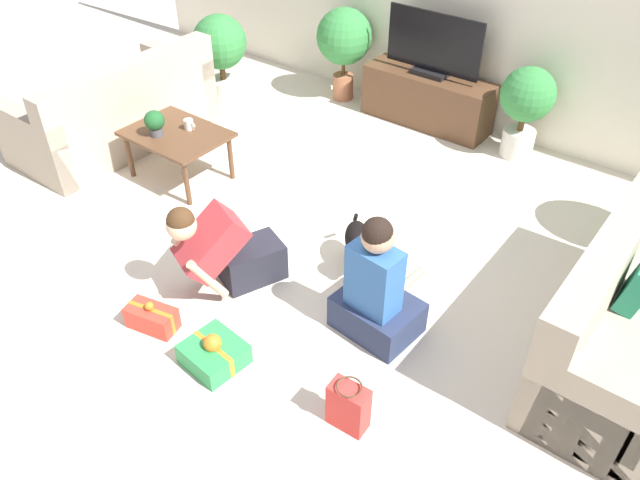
{
  "coord_description": "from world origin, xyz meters",
  "views": [
    {
      "loc": [
        2.44,
        -2.88,
        3.01
      ],
      "look_at": [
        0.45,
        -0.31,
        0.45
      ],
      "focal_mm": 35.0,
      "sensor_mm": 36.0,
      "label": 1
    }
  ],
  "objects_px": {
    "tv": "(433,48)",
    "mug": "(189,124)",
    "coffee_table": "(177,138)",
    "sofa_left": "(116,113)",
    "potted_plant_back_right": "(526,103)",
    "gift_box_b": "(214,353)",
    "gift_box_a": "(152,318)",
    "person_kneeling": "(224,249)",
    "potted_plant_corner_left": "(220,49)",
    "potted_plant_back_left": "(344,40)",
    "person_sitting": "(377,291)",
    "tv_console": "(427,99)",
    "gift_bag_a": "(348,406)",
    "tabletop_plant": "(155,122)",
    "dog": "(358,243)"
  },
  "relations": [
    {
      "from": "person_kneeling",
      "to": "gift_box_b",
      "type": "bearing_deg",
      "value": -30.42
    },
    {
      "from": "tv",
      "to": "potted_plant_back_right",
      "type": "relative_size",
      "value": 1.15
    },
    {
      "from": "gift_bag_a",
      "to": "tabletop_plant",
      "type": "bearing_deg",
      "value": 158.64
    },
    {
      "from": "person_sitting",
      "to": "tabletop_plant",
      "type": "relative_size",
      "value": 4.13
    },
    {
      "from": "coffee_table",
      "to": "gift_box_a",
      "type": "relative_size",
      "value": 2.36
    },
    {
      "from": "tv_console",
      "to": "tabletop_plant",
      "type": "height_order",
      "value": "tabletop_plant"
    },
    {
      "from": "potted_plant_back_right",
      "to": "tabletop_plant",
      "type": "distance_m",
      "value": 3.25
    },
    {
      "from": "sofa_left",
      "to": "person_sitting",
      "type": "bearing_deg",
      "value": 79.86
    },
    {
      "from": "sofa_left",
      "to": "coffee_table",
      "type": "height_order",
      "value": "sofa_left"
    },
    {
      "from": "coffee_table",
      "to": "gift_box_b",
      "type": "height_order",
      "value": "coffee_table"
    },
    {
      "from": "gift_bag_a",
      "to": "person_kneeling",
      "type": "bearing_deg",
      "value": 162.54
    },
    {
      "from": "tv_console",
      "to": "gift_bag_a",
      "type": "xyz_separation_m",
      "value": [
        1.5,
        -3.45,
        -0.1
      ]
    },
    {
      "from": "gift_box_a",
      "to": "mug",
      "type": "xyz_separation_m",
      "value": [
        -1.18,
        1.5,
        0.41
      ]
    },
    {
      "from": "gift_box_a",
      "to": "tabletop_plant",
      "type": "xyz_separation_m",
      "value": [
        -1.32,
        1.26,
        0.49
      ]
    },
    {
      "from": "coffee_table",
      "to": "mug",
      "type": "distance_m",
      "value": 0.16
    },
    {
      "from": "tv_console",
      "to": "mug",
      "type": "distance_m",
      "value": 2.42
    },
    {
      "from": "tv",
      "to": "potted_plant_back_left",
      "type": "xyz_separation_m",
      "value": [
        -1.01,
        -0.05,
        -0.13
      ]
    },
    {
      "from": "potted_plant_back_left",
      "to": "gift_bag_a",
      "type": "height_order",
      "value": "potted_plant_back_left"
    },
    {
      "from": "tv_console",
      "to": "gift_box_b",
      "type": "bearing_deg",
      "value": -80.92
    },
    {
      "from": "sofa_left",
      "to": "tv_console",
      "type": "distance_m",
      "value": 3.04
    },
    {
      "from": "sofa_left",
      "to": "potted_plant_corner_left",
      "type": "relative_size",
      "value": 2.03
    },
    {
      "from": "coffee_table",
      "to": "potted_plant_back_right",
      "type": "xyz_separation_m",
      "value": [
        2.2,
        2.18,
        0.14
      ]
    },
    {
      "from": "person_kneeling",
      "to": "mug",
      "type": "bearing_deg",
      "value": 167.08
    },
    {
      "from": "dog",
      "to": "sofa_left",
      "type": "bearing_deg",
      "value": 138.19
    },
    {
      "from": "potted_plant_back_left",
      "to": "sofa_left",
      "type": "bearing_deg",
      "value": -118.66
    },
    {
      "from": "tv_console",
      "to": "person_sitting",
      "type": "xyz_separation_m",
      "value": [
        1.2,
        -2.75,
        0.08
      ]
    },
    {
      "from": "potted_plant_back_right",
      "to": "mug",
      "type": "height_order",
      "value": "potted_plant_back_right"
    },
    {
      "from": "coffee_table",
      "to": "sofa_left",
      "type": "bearing_deg",
      "value": 175.06
    },
    {
      "from": "potted_plant_back_left",
      "to": "person_sitting",
      "type": "height_order",
      "value": "potted_plant_back_left"
    },
    {
      "from": "person_sitting",
      "to": "mug",
      "type": "distance_m",
      "value": 2.44
    },
    {
      "from": "coffee_table",
      "to": "tv",
      "type": "bearing_deg",
      "value": 61.8
    },
    {
      "from": "coffee_table",
      "to": "tv",
      "type": "xyz_separation_m",
      "value": [
        1.2,
        2.23,
        0.39
      ]
    },
    {
      "from": "coffee_table",
      "to": "person_kneeling",
      "type": "height_order",
      "value": "person_kneeling"
    },
    {
      "from": "tabletop_plant",
      "to": "sofa_left",
      "type": "bearing_deg",
      "value": 166.1
    },
    {
      "from": "tv",
      "to": "potted_plant_back_left",
      "type": "height_order",
      "value": "tv"
    },
    {
      "from": "tv",
      "to": "mug",
      "type": "xyz_separation_m",
      "value": [
        -1.14,
        -2.12,
        -0.29
      ]
    },
    {
      "from": "potted_plant_back_left",
      "to": "person_sitting",
      "type": "relative_size",
      "value": 1.06
    },
    {
      "from": "potted_plant_corner_left",
      "to": "potted_plant_back_right",
      "type": "height_order",
      "value": "potted_plant_corner_left"
    },
    {
      "from": "potted_plant_corner_left",
      "to": "tabletop_plant",
      "type": "height_order",
      "value": "potted_plant_corner_left"
    },
    {
      "from": "tv",
      "to": "tabletop_plant",
      "type": "xyz_separation_m",
      "value": [
        -1.29,
        -2.36,
        -0.21
      ]
    },
    {
      "from": "sofa_left",
      "to": "tabletop_plant",
      "type": "height_order",
      "value": "sofa_left"
    },
    {
      "from": "coffee_table",
      "to": "potted_plant_back_left",
      "type": "bearing_deg",
      "value": 85.03
    },
    {
      "from": "tv_console",
      "to": "potted_plant_back_right",
      "type": "xyz_separation_m",
      "value": [
        1.01,
        -0.05,
        0.28
      ]
    },
    {
      "from": "coffee_table",
      "to": "potted_plant_corner_left",
      "type": "xyz_separation_m",
      "value": [
        -0.81,
        1.36,
        0.17
      ]
    },
    {
      "from": "gift_box_b",
      "to": "dog",
      "type": "bearing_deg",
      "value": 81.67
    },
    {
      "from": "gift_box_a",
      "to": "mug",
      "type": "distance_m",
      "value": 1.95
    },
    {
      "from": "coffee_table",
      "to": "potted_plant_back_right",
      "type": "height_order",
      "value": "potted_plant_back_right"
    },
    {
      "from": "gift_box_a",
      "to": "gift_bag_a",
      "type": "height_order",
      "value": "gift_bag_a"
    },
    {
      "from": "mug",
      "to": "gift_box_b",
      "type": "bearing_deg",
      "value": -40.49
    },
    {
      "from": "person_kneeling",
      "to": "person_sitting",
      "type": "distance_m",
      "value": 1.1
    }
  ]
}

